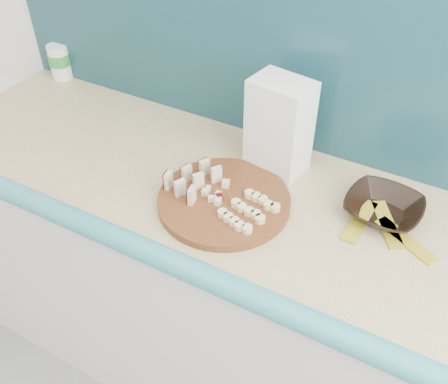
% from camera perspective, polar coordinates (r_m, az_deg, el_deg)
% --- Properties ---
extents(kitchen_counter, '(2.20, 0.63, 0.91)m').
position_cam_1_polar(kitchen_counter, '(1.65, 5.09, -13.26)').
color(kitchen_counter, white).
rests_on(kitchen_counter, ground).
extents(backsplash, '(2.20, 0.02, 0.50)m').
position_cam_1_polar(backsplash, '(1.40, 11.93, 13.13)').
color(backsplash, teal).
rests_on(backsplash, kitchen_counter).
extents(cutting_board, '(0.43, 0.43, 0.02)m').
position_cam_1_polar(cutting_board, '(1.31, -0.00, -1.03)').
color(cutting_board, '#4D2210').
rests_on(cutting_board, kitchen_counter).
extents(apple_wedges, '(0.12, 0.15, 0.05)m').
position_cam_1_polar(apple_wedges, '(1.32, -3.68, 1.44)').
color(apple_wedges, beige).
rests_on(apple_wedges, cutting_board).
extents(apple_chunks, '(0.05, 0.05, 0.02)m').
position_cam_1_polar(apple_chunks, '(1.30, -0.71, 0.05)').
color(apple_chunks, beige).
rests_on(apple_chunks, cutting_board).
extents(banana_slices, '(0.13, 0.15, 0.02)m').
position_cam_1_polar(banana_slices, '(1.25, 2.84, -2.18)').
color(banana_slices, '#EFDB92').
rests_on(banana_slices, cutting_board).
extents(brown_bowl, '(0.20, 0.20, 0.05)m').
position_cam_1_polar(brown_bowl, '(1.33, 17.74, -1.82)').
color(brown_bowl, black).
rests_on(brown_bowl, kitchen_counter).
extents(flour_bag, '(0.17, 0.14, 0.27)m').
position_cam_1_polar(flour_bag, '(1.37, 6.33, 7.46)').
color(flour_bag, white).
rests_on(flour_bag, kitchen_counter).
extents(canister, '(0.08, 0.08, 0.13)m').
position_cam_1_polar(canister, '(1.95, -18.26, 14.03)').
color(canister, white).
rests_on(canister, kitchen_counter).
extents(banana_peel, '(0.23, 0.19, 0.01)m').
position_cam_1_polar(banana_peel, '(1.31, 17.80, -3.98)').
color(banana_peel, gold).
rests_on(banana_peel, kitchen_counter).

